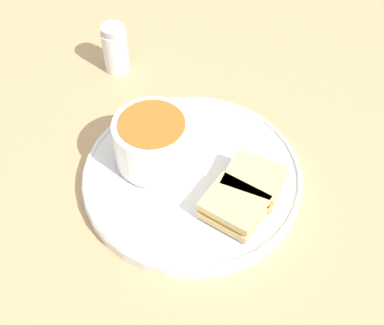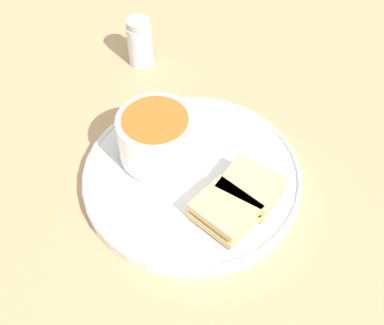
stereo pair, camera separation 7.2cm
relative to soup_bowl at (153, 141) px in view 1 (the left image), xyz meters
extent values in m
plane|color=tan|center=(-0.02, -0.05, -0.06)|extent=(2.40, 2.40, 0.00)
cylinder|color=white|center=(-0.02, -0.05, -0.05)|extent=(0.30, 0.30, 0.02)
torus|color=white|center=(-0.02, -0.05, -0.04)|extent=(0.30, 0.30, 0.01)
cylinder|color=white|center=(0.00, 0.00, -0.03)|extent=(0.06, 0.06, 0.01)
cylinder|color=white|center=(0.00, 0.00, 0.00)|extent=(0.11, 0.11, 0.07)
cylinder|color=orange|center=(0.00, 0.00, 0.03)|extent=(0.09, 0.09, 0.01)
cube|color=silver|center=(0.05, -0.07, -0.03)|extent=(0.03, 0.10, 0.00)
ellipsoid|color=silver|center=(0.03, -0.01, -0.03)|extent=(0.03, 0.04, 0.01)
cube|color=#DBBC7F|center=(-0.09, -0.11, -0.03)|extent=(0.09, 0.10, 0.01)
cube|color=gold|center=(-0.09, -0.11, -0.02)|extent=(0.09, 0.09, 0.01)
cube|color=#DBBC7F|center=(-0.09, -0.11, -0.01)|extent=(0.09, 0.10, 0.01)
cube|color=#DBBC7F|center=(-0.05, -0.13, -0.03)|extent=(0.09, 0.09, 0.01)
cube|color=gold|center=(-0.05, -0.13, -0.02)|extent=(0.08, 0.08, 0.01)
cube|color=#DBBC7F|center=(-0.05, -0.13, -0.01)|extent=(0.09, 0.09, 0.01)
cylinder|color=silver|center=(0.22, 0.08, -0.02)|extent=(0.04, 0.04, 0.07)
cylinder|color=#B7B7BC|center=(0.22, 0.08, 0.02)|extent=(0.04, 0.04, 0.01)
camera|label=1|loc=(-0.48, -0.06, 0.53)|focal=50.00mm
camera|label=2|loc=(-0.47, -0.13, 0.53)|focal=50.00mm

